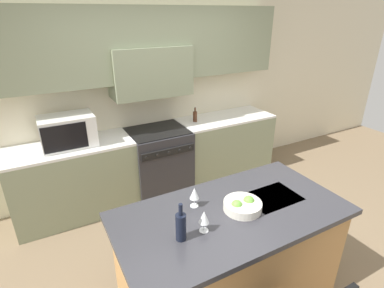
# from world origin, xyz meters

# --- Properties ---
(ground_plane) EXTENTS (10.00, 10.00, 0.00)m
(ground_plane) POSITION_xyz_m (0.00, 0.00, 0.00)
(ground_plane) COLOR #7A664C
(back_cabinetry) EXTENTS (10.00, 0.46, 2.70)m
(back_cabinetry) POSITION_xyz_m (0.00, 1.87, 1.60)
(back_cabinetry) COLOR beige
(back_cabinetry) RESTS_ON ground_plane
(back_counter) EXTENTS (3.56, 0.62, 0.92)m
(back_counter) POSITION_xyz_m (-0.00, 1.63, 0.46)
(back_counter) COLOR gray
(back_counter) RESTS_ON ground_plane
(range_stove) EXTENTS (0.76, 0.70, 0.92)m
(range_stove) POSITION_xyz_m (0.00, 1.60, 0.46)
(range_stove) COLOR #2D2D33
(range_stove) RESTS_ON ground_plane
(microwave) EXTENTS (0.58, 0.40, 0.36)m
(microwave) POSITION_xyz_m (-1.07, 1.62, 1.10)
(microwave) COLOR silver
(microwave) RESTS_ON back_counter
(kitchen_island) EXTENTS (1.83, 0.94, 0.91)m
(kitchen_island) POSITION_xyz_m (-0.14, -0.27, 0.46)
(kitchen_island) COLOR #B7844C
(kitchen_island) RESTS_ON ground_plane
(wine_bottle) EXTENTS (0.07, 0.07, 0.28)m
(wine_bottle) POSITION_xyz_m (-0.63, -0.35, 1.01)
(wine_bottle) COLOR black
(wine_bottle) RESTS_ON kitchen_island
(wine_glass_near) EXTENTS (0.07, 0.07, 0.17)m
(wine_glass_near) POSITION_xyz_m (-0.45, -0.36, 1.02)
(wine_glass_near) COLOR white
(wine_glass_near) RESTS_ON kitchen_island
(wine_glass_far) EXTENTS (0.07, 0.07, 0.17)m
(wine_glass_far) POSITION_xyz_m (-0.37, -0.07, 1.02)
(wine_glass_far) COLOR white
(wine_glass_far) RESTS_ON kitchen_island
(fruit_bowl) EXTENTS (0.30, 0.30, 0.10)m
(fruit_bowl) POSITION_xyz_m (-0.06, -0.28, 0.94)
(fruit_bowl) COLOR silver
(fruit_bowl) RESTS_ON kitchen_island
(oil_bottle_on_counter) EXTENTS (0.06, 0.06, 0.20)m
(oil_bottle_on_counter) POSITION_xyz_m (0.59, 1.67, 1.00)
(oil_bottle_on_counter) COLOR #422314
(oil_bottle_on_counter) RESTS_ON back_counter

